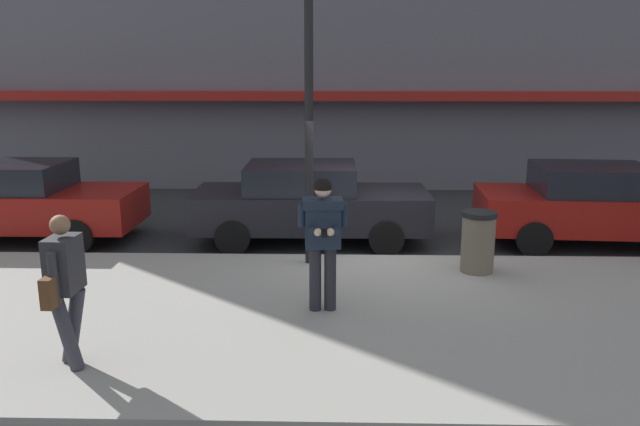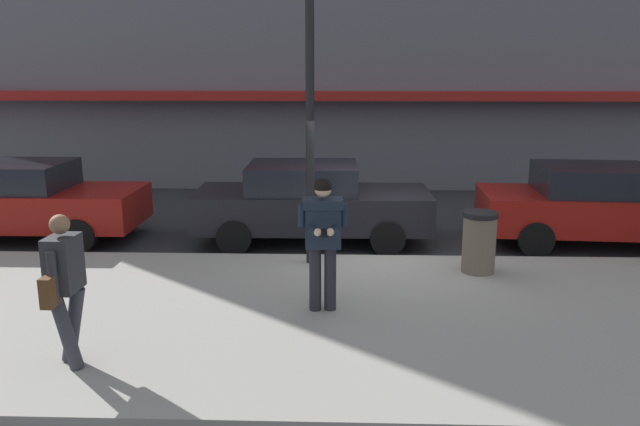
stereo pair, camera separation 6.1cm
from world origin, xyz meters
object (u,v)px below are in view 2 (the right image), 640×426
Objects in this scene: street_lamp_post at (310,80)px; parked_sedan_far at (600,205)px; pedestrian_with_bag at (64,282)px; trash_bin at (479,242)px; parked_sedan_near at (23,201)px; man_texting_on_phone at (323,230)px; parked_sedan_mid at (310,202)px.

parked_sedan_far is at bearing 17.40° from street_lamp_post.
trash_bin is (5.14, 3.40, -0.47)m from pedestrian_with_bag.
parked_sedan_near is 7.14m from man_texting_on_phone.
pedestrian_with_bag is (3.30, -5.54, 0.32)m from parked_sedan_near.
parked_sedan_mid is 2.93m from street_lamp_post.
parked_sedan_mid is 6.05m from pedestrian_with_bag.
parked_sedan_far is at bearing -0.57° from parked_sedan_mid.
man_texting_on_phone is at bearing -32.66° from parked_sedan_near.
street_lamp_post is (0.09, -1.75, 2.35)m from parked_sedan_mid.
street_lamp_post is (-5.42, -1.70, 2.35)m from parked_sedan_far.
pedestrian_with_bag is at bearing -146.50° from trash_bin.
parked_sedan_mid is 0.98× the size of parked_sedan_far.
parked_sedan_near is at bearing 147.34° from man_texting_on_phone.
man_texting_on_phone is 1.84× the size of trash_bin.
street_lamp_post is at bearing 97.22° from man_texting_on_phone.
pedestrian_with_bag is at bearing -112.88° from parked_sedan_mid.
man_texting_on_phone is at bearing 32.09° from pedestrian_with_bag.
parked_sedan_mid is at bearing 179.43° from parked_sedan_far.
parked_sedan_mid is 5.52m from parked_sedan_far.
parked_sedan_mid is 3.53m from trash_bin.
trash_bin is (-2.73, -2.11, -0.16)m from parked_sedan_far.
trash_bin is at bearing -8.58° from street_lamp_post.
pedestrian_with_bag is 6.18m from trash_bin.
parked_sedan_far is 4.70× the size of trash_bin.
man_texting_on_phone reaches higher than parked_sedan_near.
parked_sedan_near is at bearing 165.74° from trash_bin.
trash_bin is (2.43, 1.70, -0.62)m from man_texting_on_phone.
pedestrian_with_bag is at bearing -147.91° from man_texting_on_phone.
street_lamp_post is at bearing 171.42° from trash_bin.
man_texting_on_phone reaches higher than pedestrian_with_bag.
parked_sedan_mid is 0.93× the size of street_lamp_post.
man_texting_on_phone is at bearing -144.99° from trash_bin.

